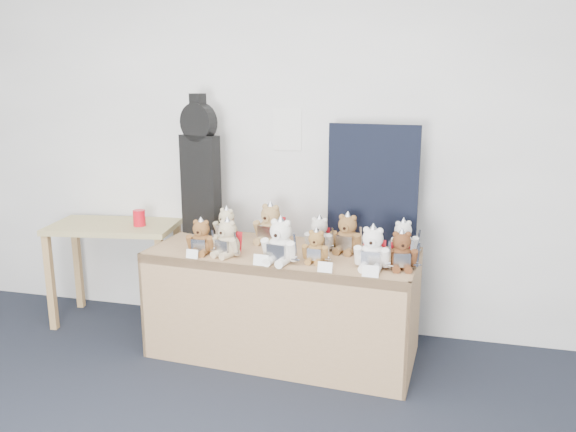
% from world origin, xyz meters
% --- Properties ---
extents(room_shell, '(6.00, 6.00, 6.00)m').
position_xyz_m(room_shell, '(0.20, 2.49, 1.47)').
color(room_shell, white).
rests_on(room_shell, floor).
extents(display_table, '(1.78, 0.84, 0.72)m').
position_xyz_m(display_table, '(0.29, 1.92, 0.57)').
color(display_table, '#96724C').
rests_on(display_table, floor).
extents(side_table, '(0.99, 0.64, 0.77)m').
position_xyz_m(side_table, '(-1.08, 2.21, 0.64)').
color(side_table, '#94814F').
rests_on(side_table, floor).
extents(guitar_case, '(0.32, 0.18, 1.00)m').
position_xyz_m(guitar_case, '(-0.38, 2.25, 1.21)').
color(guitar_case, black).
rests_on(guitar_case, display_table).
extents(navy_board, '(0.61, 0.09, 0.81)m').
position_xyz_m(navy_board, '(0.84, 2.28, 1.13)').
color(navy_board, black).
rests_on(navy_board, display_table).
extents(red_cup, '(0.09, 0.09, 0.12)m').
position_xyz_m(red_cup, '(-0.86, 2.20, 0.83)').
color(red_cup, red).
rests_on(red_cup, side_table).
extents(teddy_front_far_left, '(0.21, 0.17, 0.25)m').
position_xyz_m(teddy_front_far_left, '(-0.20, 1.80, 0.83)').
color(teddy_front_far_left, brown).
rests_on(teddy_front_far_left, display_table).
extents(teddy_front_left, '(0.22, 0.21, 0.27)m').
position_xyz_m(teddy_front_left, '(-0.02, 1.80, 0.83)').
color(teddy_front_left, tan).
rests_on(teddy_front_left, display_table).
extents(teddy_front_centre, '(0.25, 0.22, 0.31)m').
position_xyz_m(teddy_front_centre, '(0.35, 1.74, 0.85)').
color(teddy_front_centre, white).
rests_on(teddy_front_centre, display_table).
extents(teddy_front_right, '(0.19, 0.15, 0.23)m').
position_xyz_m(teddy_front_right, '(0.55, 1.81, 0.82)').
color(teddy_front_right, olive).
rests_on(teddy_front_right, display_table).
extents(teddy_front_far_right, '(0.24, 0.20, 0.29)m').
position_xyz_m(teddy_front_far_right, '(0.90, 1.76, 0.84)').
color(teddy_front_far_right, white).
rests_on(teddy_front_far_right, display_table).
extents(teddy_front_end, '(0.22, 0.19, 0.26)m').
position_xyz_m(teddy_front_end, '(1.07, 1.81, 0.83)').
color(teddy_front_end, brown).
rests_on(teddy_front_end, display_table).
extents(teddy_back_left, '(0.20, 0.20, 0.25)m').
position_xyz_m(teddy_back_left, '(-0.16, 2.16, 0.83)').
color(teddy_back_left, beige).
rests_on(teddy_back_left, display_table).
extents(teddy_back_centre_left, '(0.25, 0.23, 0.31)m').
position_xyz_m(teddy_back_centre_left, '(0.16, 2.16, 0.85)').
color(teddy_back_centre_left, '#9E7D4F').
rests_on(teddy_back_centre_left, display_table).
extents(teddy_back_centre_right, '(0.21, 0.17, 0.26)m').
position_xyz_m(teddy_back_centre_right, '(0.53, 2.05, 0.83)').
color(teddy_back_centre_right, beige).
rests_on(teddy_back_centre_right, display_table).
extents(teddy_back_right, '(0.23, 0.21, 0.29)m').
position_xyz_m(teddy_back_right, '(0.71, 2.06, 0.84)').
color(teddy_back_right, brown).
rests_on(teddy_back_right, display_table).
extents(teddy_back_end, '(0.21, 0.20, 0.26)m').
position_xyz_m(teddy_back_end, '(1.06, 2.09, 0.83)').
color(teddy_back_end, white).
rests_on(teddy_back_end, display_table).
extents(entry_card_a, '(0.08, 0.02, 0.06)m').
position_xyz_m(entry_card_a, '(-0.21, 1.68, 0.76)').
color(entry_card_a, white).
rests_on(entry_card_a, display_table).
extents(entry_card_b, '(0.10, 0.03, 0.07)m').
position_xyz_m(entry_card_b, '(0.25, 1.65, 0.76)').
color(entry_card_b, white).
rests_on(entry_card_b, display_table).
extents(entry_card_c, '(0.09, 0.02, 0.06)m').
position_xyz_m(entry_card_c, '(0.65, 1.62, 0.76)').
color(entry_card_c, white).
rests_on(entry_card_c, display_table).
extents(entry_card_d, '(0.10, 0.03, 0.07)m').
position_xyz_m(entry_card_d, '(0.91, 1.60, 0.76)').
color(entry_card_d, white).
rests_on(entry_card_d, display_table).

